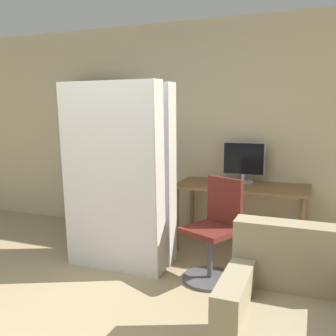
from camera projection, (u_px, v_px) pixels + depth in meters
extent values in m
cube|color=#C6B793|center=(171.00, 130.00, 4.89)|extent=(8.00, 0.06, 2.70)
cube|color=brown|center=(242.00, 186.00, 4.26)|extent=(1.48, 0.70, 0.03)
cylinder|color=brown|center=(177.00, 219.00, 4.30)|extent=(0.05, 0.05, 0.73)
cylinder|color=brown|center=(303.00, 233.00, 3.80)|extent=(0.05, 0.05, 0.73)
cylinder|color=brown|center=(192.00, 207.00, 4.83)|extent=(0.05, 0.05, 0.73)
cylinder|color=brown|center=(304.00, 218.00, 4.33)|extent=(0.05, 0.05, 0.73)
cylinder|color=#B7B7BC|center=(243.00, 181.00, 4.45)|extent=(0.25, 0.25, 0.02)
cylinder|color=#B7B7BC|center=(243.00, 177.00, 4.45)|extent=(0.04, 0.04, 0.08)
cube|color=#B7B7BC|center=(244.00, 159.00, 4.42)|extent=(0.49, 0.02, 0.39)
cube|color=black|center=(244.00, 159.00, 4.41)|extent=(0.47, 0.03, 0.37)
cylinder|color=#4C4C51|center=(210.00, 279.00, 3.54)|extent=(0.52, 0.52, 0.03)
cylinder|color=#4C4C51|center=(210.00, 255.00, 3.51)|extent=(0.05, 0.05, 0.43)
cube|color=#591E19|center=(210.00, 230.00, 3.48)|extent=(0.59, 0.59, 0.05)
cube|color=#591E19|center=(224.00, 201.00, 3.58)|extent=(0.38, 0.20, 0.45)
cube|color=#2D2319|center=(73.00, 155.00, 5.32)|extent=(0.02, 0.25, 1.96)
cube|color=#2D2319|center=(126.00, 158.00, 5.01)|extent=(0.02, 0.25, 1.96)
cube|color=#2D2319|center=(103.00, 155.00, 5.27)|extent=(0.87, 0.02, 1.96)
cube|color=#2D2319|center=(100.00, 224.00, 5.30)|extent=(0.83, 0.22, 0.02)
cube|color=#2D2319|center=(100.00, 202.00, 5.26)|extent=(0.83, 0.22, 0.02)
cube|color=#2D2319|center=(99.00, 179.00, 5.21)|extent=(0.83, 0.22, 0.02)
cube|color=#2D2319|center=(98.00, 156.00, 5.16)|extent=(0.83, 0.22, 0.02)
cube|color=#2D2319|center=(98.00, 133.00, 5.12)|extent=(0.83, 0.22, 0.02)
cube|color=#2D2319|center=(97.00, 109.00, 5.07)|extent=(0.83, 0.22, 0.02)
cube|color=#2D2319|center=(96.00, 85.00, 5.02)|extent=(0.83, 0.22, 0.02)
cube|color=teal|center=(77.00, 213.00, 5.45)|extent=(0.02, 0.17, 0.22)
cube|color=brown|center=(78.00, 212.00, 5.41)|extent=(0.03, 0.17, 0.25)
cube|color=#7A2D84|center=(80.00, 213.00, 5.38)|extent=(0.03, 0.16, 0.26)
cube|color=orange|center=(82.00, 214.00, 5.38)|extent=(0.02, 0.14, 0.24)
cube|color=silver|center=(84.00, 213.00, 5.36)|extent=(0.03, 0.16, 0.26)
cube|color=red|center=(86.00, 213.00, 5.36)|extent=(0.03, 0.17, 0.26)
cube|color=silver|center=(77.00, 189.00, 5.40)|extent=(0.02, 0.13, 0.28)
cube|color=#232328|center=(79.00, 193.00, 5.40)|extent=(0.03, 0.16, 0.18)
cube|color=#1E4C9E|center=(79.00, 192.00, 5.35)|extent=(0.03, 0.14, 0.23)
cube|color=silver|center=(81.00, 192.00, 5.31)|extent=(0.03, 0.15, 0.24)
cube|color=red|center=(84.00, 191.00, 5.34)|extent=(0.03, 0.15, 0.26)
cube|color=brown|center=(75.00, 170.00, 5.33)|extent=(0.03, 0.16, 0.20)
cube|color=brown|center=(77.00, 169.00, 5.31)|extent=(0.03, 0.18, 0.24)
cube|color=gold|center=(81.00, 169.00, 5.32)|extent=(0.03, 0.12, 0.25)
cube|color=silver|center=(82.00, 168.00, 5.30)|extent=(0.03, 0.18, 0.26)
cube|color=gold|center=(85.00, 168.00, 5.30)|extent=(0.02, 0.14, 0.27)
cube|color=silver|center=(85.00, 171.00, 5.25)|extent=(0.03, 0.16, 0.20)
cube|color=#287A38|center=(87.00, 169.00, 5.21)|extent=(0.04, 0.12, 0.28)
cube|color=#232328|center=(73.00, 145.00, 5.26)|extent=(0.03, 0.14, 0.27)
cube|color=red|center=(77.00, 147.00, 5.28)|extent=(0.04, 0.18, 0.21)
cube|color=teal|center=(78.00, 148.00, 5.23)|extent=(0.03, 0.15, 0.20)
cube|color=teal|center=(80.00, 147.00, 5.21)|extent=(0.04, 0.13, 0.23)
cube|color=teal|center=(85.00, 147.00, 5.24)|extent=(0.03, 0.15, 0.21)
cube|color=#1E4C9E|center=(86.00, 149.00, 5.21)|extent=(0.04, 0.15, 0.19)
cube|color=#287A38|center=(90.00, 147.00, 5.21)|extent=(0.03, 0.16, 0.22)
cube|color=brown|center=(91.00, 148.00, 5.19)|extent=(0.03, 0.12, 0.21)
cube|color=brown|center=(73.00, 123.00, 5.24)|extent=(0.03, 0.17, 0.24)
cube|color=orange|center=(75.00, 123.00, 5.22)|extent=(0.04, 0.18, 0.24)
cube|color=#7A2D84|center=(77.00, 124.00, 5.20)|extent=(0.02, 0.13, 0.23)
cube|color=#7A2D84|center=(80.00, 124.00, 5.19)|extent=(0.04, 0.17, 0.21)
cube|color=#1E4C9E|center=(73.00, 100.00, 5.20)|extent=(0.03, 0.18, 0.22)
cube|color=orange|center=(74.00, 101.00, 5.15)|extent=(0.04, 0.15, 0.22)
cube|color=#232328|center=(77.00, 99.00, 5.16)|extent=(0.03, 0.18, 0.27)
cube|color=#1E4C9E|center=(81.00, 101.00, 5.17)|extent=(0.02, 0.12, 0.19)
cube|color=red|center=(82.00, 100.00, 5.13)|extent=(0.03, 0.18, 0.23)
cube|color=#7A2D84|center=(85.00, 102.00, 5.15)|extent=(0.04, 0.14, 0.19)
cube|color=silver|center=(112.00, 178.00, 3.67)|extent=(1.02, 0.29, 1.87)
cube|color=beige|center=(160.00, 181.00, 3.49)|extent=(0.01, 0.29, 1.84)
cube|color=silver|center=(128.00, 173.00, 3.97)|extent=(1.02, 0.26, 1.87)
cube|color=beige|center=(172.00, 176.00, 3.79)|extent=(0.01, 0.26, 1.83)
cube|color=gray|center=(299.00, 257.00, 2.47)|extent=(0.85, 0.20, 0.45)
cube|color=gray|center=(238.00, 285.00, 2.34)|extent=(0.16, 0.80, 0.20)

